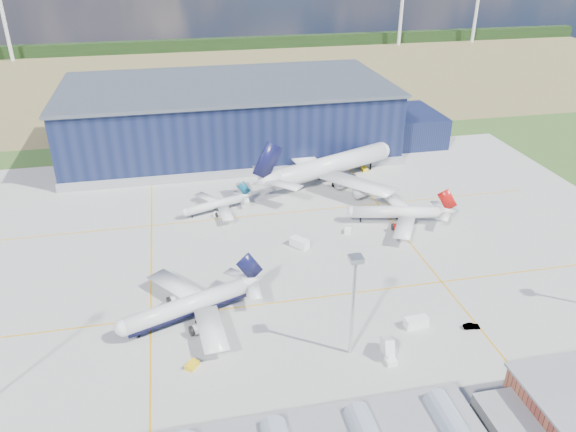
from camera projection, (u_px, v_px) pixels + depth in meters
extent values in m
plane|color=#355A21|center=(275.00, 279.00, 139.20)|extent=(600.00, 600.00, 0.00)
cube|color=gray|center=(267.00, 258.00, 147.89)|extent=(220.00, 160.00, 0.06)
cube|color=#D89C0B|center=(283.00, 302.00, 130.46)|extent=(180.00, 0.40, 0.02)
cube|color=#D89C0B|center=(253.00, 216.00, 169.63)|extent=(180.00, 0.40, 0.02)
cube|color=#D89C0B|center=(151.00, 271.00, 142.29)|extent=(0.40, 120.00, 0.02)
cube|color=#D89C0B|center=(409.00, 242.00, 155.31)|extent=(0.40, 120.00, 0.02)
cube|color=olive|center=(204.00, 76.00, 330.67)|extent=(600.00, 220.00, 0.01)
cube|color=black|center=(195.00, 45.00, 398.48)|extent=(600.00, 8.00, 8.00)
cylinder|color=silver|center=(1.00, 5.00, 353.32)|extent=(2.40, 2.40, 70.00)
cube|color=#101838|center=(228.00, 118.00, 216.18)|extent=(120.00, 60.00, 25.00)
cube|color=gray|center=(229.00, 145.00, 221.15)|extent=(121.00, 61.00, 3.20)
cube|color=#4C5560|center=(226.00, 84.00, 210.26)|extent=(122.00, 62.00, 1.20)
cube|color=#101838|center=(406.00, 126.00, 228.19)|extent=(24.00, 30.00, 12.00)
cylinder|color=silver|center=(353.00, 309.00, 109.94)|extent=(0.70, 0.70, 22.00)
cube|color=silver|center=(356.00, 259.00, 104.69)|extent=(2.60, 2.60, 1.00)
cube|color=yellow|center=(192.00, 365.00, 110.77)|extent=(3.06, 3.22, 1.16)
cube|color=white|center=(416.00, 322.00, 122.04)|extent=(5.36, 2.67, 2.27)
cube|color=white|center=(348.00, 231.00, 160.02)|extent=(2.86, 3.34, 1.22)
cube|color=white|center=(300.00, 243.00, 152.72)|extent=(5.20, 5.79, 2.47)
cube|color=yellow|center=(364.00, 169.00, 201.19)|extent=(2.00, 3.07, 1.30)
cube|color=white|center=(218.00, 215.00, 169.14)|extent=(3.30, 3.03, 1.19)
cube|color=white|center=(437.00, 397.00, 102.71)|extent=(4.80, 3.32, 2.10)
cube|color=white|center=(387.00, 349.00, 113.57)|extent=(2.52, 4.99, 3.06)
imported|color=#99999E|center=(472.00, 326.00, 121.63)|extent=(3.75, 1.76, 1.19)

